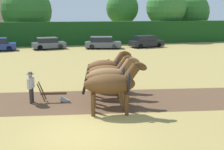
{
  "coord_description": "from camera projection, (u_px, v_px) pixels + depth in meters",
  "views": [
    {
      "loc": [
        -1.06,
        -9.85,
        4.43
      ],
      "look_at": [
        2.23,
        4.61,
        1.1
      ],
      "focal_mm": 45.0,
      "sensor_mm": 36.0,
      "label": 1
    }
  ],
  "objects": [
    {
      "name": "ground_plane",
      "position": [
        82.0,
        132.0,
        10.57
      ],
      "size": [
        240.0,
        240.0,
        0.0
      ],
      "primitive_type": "plane",
      "color": "#998447"
    },
    {
      "name": "plowed_furrow_strip",
      "position": [
        26.0,
        103.0,
        14.04
      ],
      "size": [
        27.41,
        7.55,
        0.01
      ],
      "primitive_type": "cube",
      "rotation": [
        0.0,
        0.0,
        -0.14
      ],
      "color": "brown",
      "rests_on": "ground"
    },
    {
      "name": "hedgerow",
      "position": [
        56.0,
        34.0,
        38.01
      ],
      "size": [
        58.42,
        1.44,
        3.17
      ],
      "primitive_type": "cube",
      "color": "#194719",
      "rests_on": "ground"
    },
    {
      "name": "tree_center",
      "position": [
        27.0,
        11.0,
        40.84
      ],
      "size": [
        7.19,
        7.19,
        8.23
      ],
      "color": "#423323",
      "rests_on": "ground"
    },
    {
      "name": "tree_center_right",
      "position": [
        122.0,
        8.0,
        44.96
      ],
      "size": [
        5.19,
        5.19,
        7.64
      ],
      "color": "brown",
      "rests_on": "ground"
    },
    {
      "name": "tree_right",
      "position": [
        166.0,
        7.0,
        43.73
      ],
      "size": [
        6.21,
        6.21,
        8.33
      ],
      "color": "brown",
      "rests_on": "ground"
    },
    {
      "name": "tree_far_right",
      "position": [
        189.0,
        12.0,
        47.35
      ],
      "size": [
        6.73,
        6.73,
        7.76
      ],
      "color": "#423323",
      "rests_on": "ground"
    },
    {
      "name": "draft_horse_lead_left",
      "position": [
        112.0,
        84.0,
        12.26
      ],
      "size": [
        2.92,
        1.25,
        2.4
      ],
      "rotation": [
        0.0,
        0.0,
        -0.14
      ],
      "color": "#513319",
      "rests_on": "ground"
    },
    {
      "name": "draft_horse_lead_right",
      "position": [
        110.0,
        77.0,
        13.47
      ],
      "size": [
        2.76,
        1.19,
        2.41
      ],
      "rotation": [
        0.0,
        0.0,
        -0.14
      ],
      "color": "brown",
      "rests_on": "ground"
    },
    {
      "name": "draft_horse_trail_left",
      "position": [
        108.0,
        73.0,
        14.71
      ],
      "size": [
        2.75,
        1.17,
        2.31
      ],
      "rotation": [
        0.0,
        0.0,
        -0.14
      ],
      "color": "brown",
      "rests_on": "ground"
    },
    {
      "name": "draft_horse_trail_right",
      "position": [
        107.0,
        68.0,
        15.92
      ],
      "size": [
        2.68,
        1.26,
        2.38
      ],
      "rotation": [
        0.0,
        0.0,
        -0.14
      ],
      "color": "brown",
      "rests_on": "ground"
    },
    {
      "name": "plow",
      "position": [
        56.0,
        96.0,
        14.1
      ],
      "size": [
        1.56,
        0.54,
        1.13
      ],
      "rotation": [
        0.0,
        0.0,
        -0.14
      ],
      "color": "#4C331E",
      "rests_on": "ground"
    },
    {
      "name": "farmer_at_plow",
      "position": [
        31.0,
        85.0,
        13.82
      ],
      "size": [
        0.4,
        0.6,
        1.58
      ],
      "rotation": [
        0.0,
        0.0,
        -0.35
      ],
      "color": "#38332D",
      "rests_on": "ground"
    },
    {
      "name": "farmer_beside_team",
      "position": [
        108.0,
        69.0,
        17.74
      ],
      "size": [
        0.23,
        0.65,
        1.6
      ],
      "rotation": [
        0.0,
        0.0,
        0.06
      ],
      "color": "#38332D",
      "rests_on": "ground"
    },
    {
      "name": "parked_car_center",
      "position": [
        48.0,
        43.0,
        34.26
      ],
      "size": [
        4.17,
        2.41,
        1.42
      ],
      "rotation": [
        0.0,
        0.0,
        0.18
      ],
      "color": "#565B66",
      "rests_on": "ground"
    },
    {
      "name": "parked_car_center_right",
      "position": [
        103.0,
        43.0,
        34.81
      ],
      "size": [
        4.65,
        2.52,
        1.48
      ],
      "rotation": [
        0.0,
        0.0,
        -0.18
      ],
      "color": "#565B66",
      "rests_on": "ground"
    },
    {
      "name": "parked_car_right",
      "position": [
        146.0,
        42.0,
        36.16
      ],
      "size": [
        4.65,
        2.66,
        1.5
      ],
      "rotation": [
        0.0,
        0.0,
        0.2
      ],
      "color": "black",
      "rests_on": "ground"
    }
  ]
}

